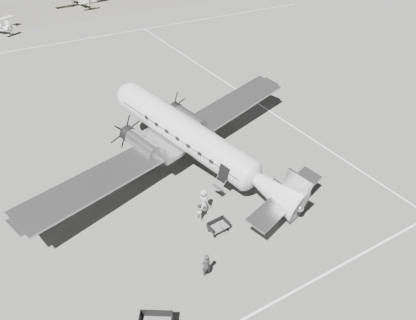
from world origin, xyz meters
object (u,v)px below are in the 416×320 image
(dc3_airliner, at_px, (196,142))
(baggage_cart_near, at_px, (218,227))
(passenger, at_px, (204,200))
(light_plane_right, at_px, (79,0))
(ramp_agent, at_px, (200,210))
(ground_crew, at_px, (206,265))

(dc3_airliner, bearing_deg, baggage_cart_near, -126.59)
(dc3_airliner, xyz_separation_m, passenger, (-2.08, -4.88, -1.91))
(light_plane_right, bearing_deg, ramp_agent, -106.02)
(ground_crew, bearing_deg, baggage_cart_near, -134.59)
(dc3_airliner, distance_m, ramp_agent, 6.50)
(baggage_cart_near, height_order, passenger, passenger)
(dc3_airliner, height_order, ramp_agent, dc3_airliner)
(baggage_cart_near, relative_size, ground_crew, 0.85)
(baggage_cart_near, xyz_separation_m, ramp_agent, (-0.42, 1.85, 0.37))
(ground_crew, relative_size, ramp_agent, 1.12)
(light_plane_right, distance_m, passenger, 66.21)
(dc3_airliner, relative_size, ramp_agent, 18.78)
(passenger, bearing_deg, ramp_agent, 119.87)
(light_plane_right, xyz_separation_m, passenger, (-9.26, -65.56, -0.23))
(baggage_cart_near, xyz_separation_m, ground_crew, (-2.71, -2.92, 0.46))
(light_plane_right, xyz_separation_m, ground_crew, (-12.23, -70.97, -0.29))
(dc3_airliner, height_order, ground_crew, dc3_airliner)
(dc3_airliner, xyz_separation_m, ramp_agent, (-2.75, -5.52, -2.06))
(light_plane_right, bearing_deg, passenger, -105.52)
(ramp_agent, distance_m, passenger, 0.94)
(light_plane_right, bearing_deg, dc3_airliner, -104.23)
(ground_crew, bearing_deg, ramp_agent, -117.34)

